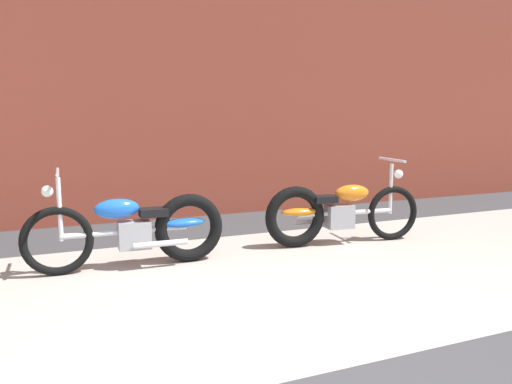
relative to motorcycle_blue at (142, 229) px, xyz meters
name	(u,v)px	position (x,y,z in m)	size (l,w,h in m)	color
ground_plane	(328,373)	(0.63, -2.62, -0.40)	(80.00, 80.00, 0.00)	#38383A
sidewalk_slab	(229,284)	(0.63, -0.87, -0.40)	(36.00, 3.50, 0.01)	#9E998E
brick_building_wall	(148,14)	(0.63, 2.58, 2.63)	(36.00, 0.50, 6.05)	brown
motorcycle_blue	(142,229)	(0.00, 0.00, 0.00)	(2.01, 0.58, 1.03)	black
motorcycle_orange	(333,212)	(2.29, 0.02, 0.00)	(2.00, 0.61, 1.03)	black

